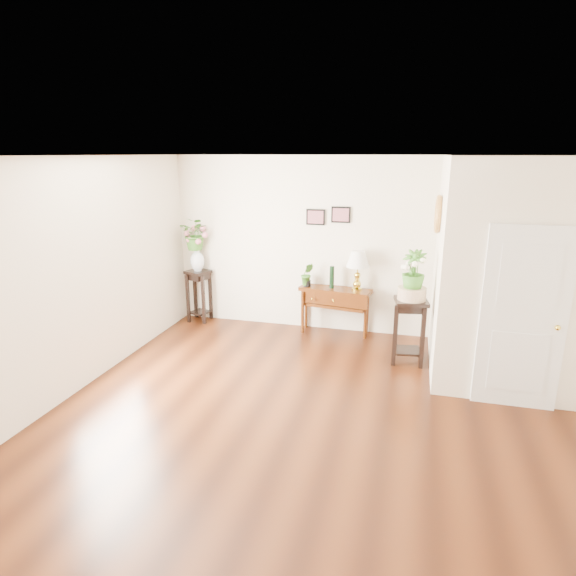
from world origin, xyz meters
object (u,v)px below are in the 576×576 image
(table_lamp, at_px, (358,268))
(plant_stand_b, at_px, (409,331))
(plant_stand_a, at_px, (199,296))
(console_table, at_px, (335,311))

(table_lamp, bearing_deg, plant_stand_b, -45.26)
(plant_stand_a, relative_size, plant_stand_b, 0.99)
(table_lamp, distance_m, plant_stand_a, 2.79)
(table_lamp, distance_m, plant_stand_b, 1.36)
(console_table, height_order, table_lamp, table_lamp)
(plant_stand_a, bearing_deg, console_table, 0.00)
(plant_stand_a, xyz_separation_m, plant_stand_b, (3.55, -0.85, 0.01))
(console_table, bearing_deg, plant_stand_a, -170.96)
(console_table, distance_m, plant_stand_a, 2.37)
(plant_stand_b, bearing_deg, table_lamp, 134.74)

